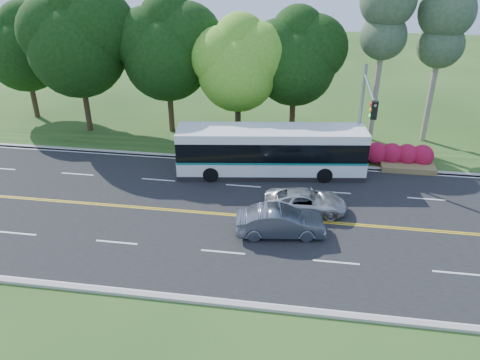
# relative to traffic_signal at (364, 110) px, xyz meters

# --- Properties ---
(ground) EXTENTS (120.00, 120.00, 0.00)m
(ground) POSITION_rel_traffic_signal_xyz_m (-6.49, -5.40, -4.67)
(ground) COLOR #264717
(ground) RESTS_ON ground
(road) EXTENTS (60.00, 14.00, 0.02)m
(road) POSITION_rel_traffic_signal_xyz_m (-6.49, -5.40, -4.66)
(road) COLOR black
(road) RESTS_ON ground
(curb_north) EXTENTS (60.00, 0.30, 0.15)m
(curb_north) POSITION_rel_traffic_signal_xyz_m (-6.49, 1.75, -4.60)
(curb_north) COLOR #ABA69A
(curb_north) RESTS_ON ground
(curb_south) EXTENTS (60.00, 0.30, 0.15)m
(curb_south) POSITION_rel_traffic_signal_xyz_m (-6.49, -12.55, -4.60)
(curb_south) COLOR #ABA69A
(curb_south) RESTS_ON ground
(grass_verge) EXTENTS (60.00, 4.00, 0.10)m
(grass_verge) POSITION_rel_traffic_signal_xyz_m (-6.49, 3.60, -4.62)
(grass_verge) COLOR #264717
(grass_verge) RESTS_ON ground
(lane_markings) EXTENTS (57.60, 13.82, 0.00)m
(lane_markings) POSITION_rel_traffic_signal_xyz_m (-6.59, -5.40, -4.65)
(lane_markings) COLOR gold
(lane_markings) RESTS_ON road
(tree_row) EXTENTS (44.70, 9.10, 13.84)m
(tree_row) POSITION_rel_traffic_signal_xyz_m (-11.65, 6.73, 2.06)
(tree_row) COLOR #322116
(tree_row) RESTS_ON ground
(bougainvillea_hedge) EXTENTS (9.50, 2.25, 1.50)m
(bougainvillea_hedge) POSITION_rel_traffic_signal_xyz_m (0.69, 2.75, -3.95)
(bougainvillea_hedge) COLOR #AB0E1D
(bougainvillea_hedge) RESTS_ON ground
(traffic_signal) EXTENTS (0.42, 6.10, 7.00)m
(traffic_signal) POSITION_rel_traffic_signal_xyz_m (0.00, 0.00, 0.00)
(traffic_signal) COLOR gray
(traffic_signal) RESTS_ON ground
(transit_bus) EXTENTS (12.18, 4.20, 3.12)m
(transit_bus) POSITION_rel_traffic_signal_xyz_m (-5.51, 0.07, -3.10)
(transit_bus) COLOR white
(transit_bus) RESTS_ON road
(sedan) EXTENTS (4.76, 2.25, 1.51)m
(sedan) POSITION_rel_traffic_signal_xyz_m (-4.34, -6.91, -3.90)
(sedan) COLOR slate
(sedan) RESTS_ON road
(suv) EXTENTS (4.78, 2.55, 1.28)m
(suv) POSITION_rel_traffic_signal_xyz_m (-3.11, -4.41, -4.01)
(suv) COLOR silver
(suv) RESTS_ON road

